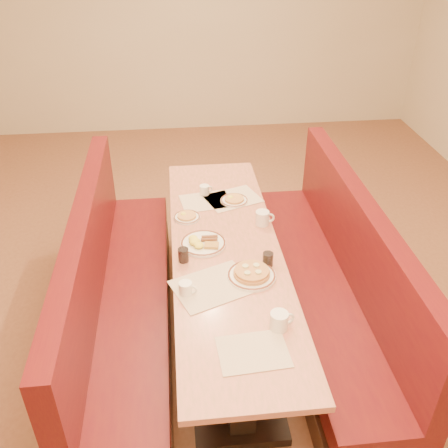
{
  "coord_description": "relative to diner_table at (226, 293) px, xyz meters",
  "views": [
    {
      "loc": [
        -0.3,
        -2.61,
        2.63
      ],
      "look_at": [
        0.0,
        0.14,
        0.85
      ],
      "focal_mm": 40.0,
      "sensor_mm": 36.0,
      "label": 1
    }
  ],
  "objects": [
    {
      "name": "coffee_mug_a",
      "position": [
        0.2,
        -0.74,
        0.43
      ],
      "size": [
        0.14,
        0.1,
        0.1
      ],
      "rotation": [
        0.0,
        0.0,
        0.2
      ],
      "color": "white",
      "rests_on": "diner_table"
    },
    {
      "name": "coffee_mug_b",
      "position": [
        -0.28,
        -0.42,
        0.42
      ],
      "size": [
        0.11,
        0.08,
        0.08
      ],
      "rotation": [
        0.0,
        0.0,
        -0.34
      ],
      "color": "white",
      "rests_on": "diner_table"
    },
    {
      "name": "coffee_mug_c",
      "position": [
        0.28,
        0.27,
        0.43
      ],
      "size": [
        0.13,
        0.09,
        0.1
      ],
      "rotation": [
        0.0,
        0.0,
        -0.06
      ],
      "color": "white",
      "rests_on": "diner_table"
    },
    {
      "name": "placemat_near_right",
      "position": [
        0.03,
        -0.89,
        0.38
      ],
      "size": [
        0.37,
        0.28,
        0.0
      ],
      "primitive_type": "cube",
      "rotation": [
        0.0,
        0.0,
        0.07
      ],
      "color": "beige",
      "rests_on": "diner_table"
    },
    {
      "name": "placemat_far_left",
      "position": [
        -0.09,
        0.62,
        0.38
      ],
      "size": [
        0.4,
        0.33,
        0.0
      ],
      "primitive_type": "cube",
      "rotation": [
        0.0,
        0.0,
        0.15
      ],
      "color": "beige",
      "rests_on": "diner_table"
    },
    {
      "name": "coffee_mug_d",
      "position": [
        -0.08,
        0.73,
        0.42
      ],
      "size": [
        0.1,
        0.07,
        0.08
      ],
      "rotation": [
        0.0,
        0.0,
        0.33
      ],
      "color": "white",
      "rests_on": "diner_table"
    },
    {
      "name": "soda_tumbler_near",
      "position": [
        -0.28,
        -0.1,
        0.42
      ],
      "size": [
        0.07,
        0.07,
        0.09
      ],
      "color": "black",
      "rests_on": "diner_table"
    },
    {
      "name": "extra_plate_mid",
      "position": [
        0.13,
        0.6,
        0.39
      ],
      "size": [
        0.21,
        0.21,
        0.04
      ],
      "rotation": [
        0.0,
        0.0,
        0.19
      ],
      "color": "white",
      "rests_on": "diner_table"
    },
    {
      "name": "room_envelope",
      "position": [
        0.0,
        0.0,
        1.56
      ],
      "size": [
        6.04,
        8.04,
        2.82
      ],
      "color": "beige",
      "rests_on": "ground"
    },
    {
      "name": "booth_left",
      "position": [
        -0.73,
        0.0,
        -0.01
      ],
      "size": [
        0.55,
        2.5,
        1.05
      ],
      "color": "#4C3326",
      "rests_on": "ground"
    },
    {
      "name": "placemat_near_left",
      "position": [
        -0.12,
        -0.37,
        0.38
      ],
      "size": [
        0.54,
        0.47,
        0.0
      ],
      "primitive_type": "cube",
      "rotation": [
        0.0,
        0.0,
        0.39
      ],
      "color": "beige",
      "rests_on": "diner_table"
    },
    {
      "name": "eggs_plate",
      "position": [
        -0.15,
        0.06,
        0.39
      ],
      "size": [
        0.3,
        0.3,
        0.06
      ],
      "rotation": [
        0.0,
        0.0,
        -0.18
      ],
      "color": "white",
      "rests_on": "diner_table"
    },
    {
      "name": "pancake_plate",
      "position": [
        0.12,
        -0.3,
        0.4
      ],
      "size": [
        0.29,
        0.29,
        0.07
      ],
      "rotation": [
        0.0,
        0.0,
        0.38
      ],
      "color": "white",
      "rests_on": "diner_table"
    },
    {
      "name": "ground",
      "position": [
        0.0,
        0.0,
        -0.37
      ],
      "size": [
        8.0,
        8.0,
        0.0
      ],
      "primitive_type": "plane",
      "color": "#9E6647",
      "rests_on": "ground"
    },
    {
      "name": "soda_tumbler_mid",
      "position": [
        0.23,
        -0.2,
        0.42
      ],
      "size": [
        0.06,
        0.06,
        0.09
      ],
      "color": "black",
      "rests_on": "diner_table"
    },
    {
      "name": "placemat_far_right",
      "position": [
        0.12,
        0.64,
        0.38
      ],
      "size": [
        0.46,
        0.41,
        0.0
      ],
      "primitive_type": "cube",
      "rotation": [
        0.0,
        0.0,
        0.35
      ],
      "color": "beige",
      "rests_on": "diner_table"
    },
    {
      "name": "extra_plate_far",
      "position": [
        -0.24,
        0.4,
        0.39
      ],
      "size": [
        0.19,
        0.19,
        0.04
      ],
      "rotation": [
        0.0,
        0.0,
        0.13
      ],
      "color": "white",
      "rests_on": "diner_table"
    },
    {
      "name": "diner_table",
      "position": [
        0.0,
        0.0,
        0.0
      ],
      "size": [
        0.7,
        2.5,
        0.75
      ],
      "color": "black",
      "rests_on": "ground"
    },
    {
      "name": "booth_right",
      "position": [
        0.73,
        0.0,
        -0.01
      ],
      "size": [
        0.55,
        2.5,
        1.05
      ],
      "color": "#4C3326",
      "rests_on": "ground"
    }
  ]
}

